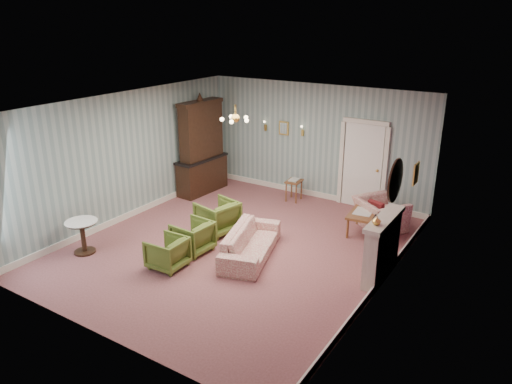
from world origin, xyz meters
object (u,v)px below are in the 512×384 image
Objects in this scene: fireplace at (382,247)px; side_table_black at (382,229)px; olive_chair_b at (193,235)px; dresser at (201,145)px; wingback_chair at (381,209)px; pedestal_table at (83,237)px; olive_chair_c at (217,215)px; coffee_table at (363,222)px; olive_chair_a at (167,251)px; sofa_chintz at (251,238)px.

side_table_black is at bearing 107.99° from fireplace.
olive_chair_b is 3.63m from dresser.
olive_chair_b is at bearing 83.89° from wingback_chair.
olive_chair_b is at bearing -51.66° from dresser.
olive_chair_c is at bearing 53.23° from pedestal_table.
wingback_chair reaches higher than coffee_table.
olive_chair_a is 3.91m from fireplace.
coffee_table is at bearing 97.82° from wingback_chair.
olive_chair_a is 4.42m from side_table_black.
olive_chair_a is 1.22× the size of side_table_black.
sofa_chintz is 3.31m from pedestal_table.
wingback_chair reaches higher than olive_chair_c.
dresser is 5.16m from side_table_black.
coffee_table is (2.51, 3.43, -0.09)m from olive_chair_a.
wingback_chair is at bearing 139.02° from olive_chair_c.
pedestal_table is (-1.81, -0.44, 0.01)m from olive_chair_a.
dresser reaches higher than olive_chair_b.
olive_chair_a reaches higher than coffee_table.
wingback_chair is at bearing 62.17° from coffee_table.
sofa_chintz reaches higher than pedestal_table.
wingback_chair reaches higher than side_table_black.
side_table_black is at bearing 135.27° from olive_chair_a.
olive_chair_b reaches higher than coffee_table.
side_table_black is (1.94, 2.02, -0.11)m from sofa_chintz.
side_table_black is 0.79× the size of pedestal_table.
olive_chair_c is at bearing -176.92° from olive_chair_a.
sofa_chintz is 2.81m from side_table_black.
wingback_chair is at bearing 43.42° from pedestal_table.
pedestal_table is at bearing 79.07° from wingback_chair.
dresser is at bearing -152.64° from olive_chair_a.
fireplace is at bearing 103.86° from olive_chair_c.
coffee_table is 0.52m from side_table_black.
side_table_black is (5.05, -0.39, -1.02)m from dresser.
olive_chair_a is at bearing 18.28° from olive_chair_c.
olive_chair_c reaches higher than sofa_chintz.
dresser is at bearing 175.57° from side_table_black.
olive_chair_c is at bearing -148.16° from coffee_table.
olive_chair_c is at bearing -41.51° from dresser.
olive_chair_b is at bearing 179.87° from olive_chair_a.
side_table_black is at bearing -60.62° from sofa_chintz.
dresser is at bearing 161.70° from fireplace.
olive_chair_a is 0.64× the size of wingback_chair.
dresser is 2.69× the size of coffee_table.
olive_chair_b reaches higher than side_table_black.
coffee_table is (1.45, 2.20, -0.14)m from sofa_chintz.
olive_chair_c is 3.48m from side_table_black.
olive_chair_a is at bearing 13.67° from pedestal_table.
fireplace is at bearing 115.65° from olive_chair_a.
wingback_chair is 1.51× the size of pedestal_table.
wingback_chair is at bearing 112.41° from side_table_black.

